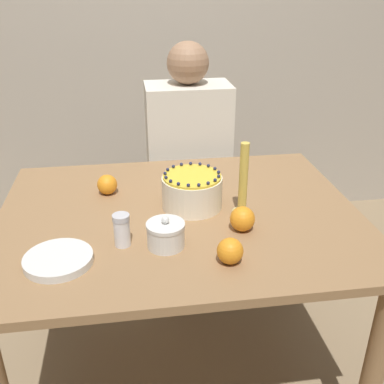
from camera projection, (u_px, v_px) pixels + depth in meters
ground_plane at (182, 370)px, 1.90m from camera, size 12.00×12.00×0.00m
wall_behind at (149, 15)px, 2.58m from camera, size 8.00×0.05×2.60m
dining_table at (180, 242)px, 1.62m from camera, size 1.26×0.98×0.76m
cake at (192, 191)px, 1.59m from camera, size 0.21×0.21×0.13m
sugar_bowl at (166, 234)px, 1.36m from camera, size 0.12×0.12×0.10m
sugar_shaker at (122, 230)px, 1.36m from camera, size 0.05×0.05×0.10m
plate_stack at (58, 260)px, 1.29m from camera, size 0.20×0.20×0.02m
candle at (243, 187)px, 1.51m from camera, size 0.06×0.06×0.26m
orange_fruit_0 at (230, 251)px, 1.28m from camera, size 0.08×0.08×0.08m
orange_fruit_1 at (107, 184)px, 1.69m from camera, size 0.08×0.08×0.08m
orange_fruit_2 at (242, 219)px, 1.45m from camera, size 0.08×0.08×0.08m
person_man_blue_shirt at (188, 184)px, 2.30m from camera, size 0.40×0.34×1.25m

